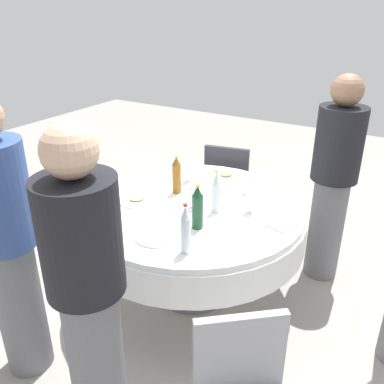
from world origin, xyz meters
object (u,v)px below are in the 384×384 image
Objects in this scene: plate_east at (156,181)px; person_rear at (88,295)px; bottle_clear_south at (216,193)px; bottle_dark_green_mid at (198,208)px; wine_glass_west at (250,180)px; chair_outer at (228,180)px; wine_glass_inner at (250,198)px; bottle_clear_rear at (185,230)px; plate_north at (156,236)px; dining_table at (192,222)px; person_south at (6,241)px; wine_glass_outer at (188,168)px; person_mid at (334,178)px; plate_far at (137,200)px; wine_glass_mid at (194,192)px; bottle_amber_left at (177,176)px; plate_front at (226,176)px.

person_rear reaches higher than plate_east.
bottle_dark_green_mid is at bearing 1.23° from bottle_clear_south.
bottle_dark_green_mid is 0.65m from wine_glass_west.
chair_outer is (-2.19, -0.38, -0.34)m from person_rear.
wine_glass_west is at bearing -156.54° from wine_glass_inner.
bottle_clear_rear is 0.27m from plate_north.
bottle_clear_rear is at bearing 0.67° from wine_glass_west.
bottle_clear_south reaches higher than chair_outer.
person_south reaches higher than dining_table.
person_mid reaches higher than wine_glass_outer.
person_rear is at bearing -2.80° from wine_glass_west.
plate_far is 0.16× the size of person_rear.
wine_glass_mid is at bearing -80.90° from bottle_clear_south.
wine_glass_inner is at bearing 110.42° from wine_glass_mid.
bottle_clear_rear is at bearing -83.94° from chair_outer.
bottle_amber_left is 1.23× the size of plate_front.
bottle_clear_rear reaches higher than chair_outer.
bottle_amber_left is at bearing -107.46° from bottle_clear_south.
person_south is at bearing -26.99° from wine_glass_west.
wine_glass_mid is 0.10× the size of person_mid.
wine_glass_mid reaches higher than wine_glass_inner.
plate_front is (-0.46, -0.40, -0.09)m from wine_glass_inner.
wine_glass_mid is 0.19× the size of chair_outer.
person_rear is at bearing 7.32° from wine_glass_mid.
person_rear is (0.94, -0.01, -0.02)m from bottle_dark_green_mid.
wine_glass_west is at bearing -99.08° from person_mid.
wine_glass_west is at bearing 105.99° from plate_east.
wine_glass_outer reaches higher than wine_glass_inner.
person_rear is at bearing 16.35° from bottle_amber_left.
wine_glass_outer reaches higher than plate_far.
bottle_amber_left is 0.97× the size of bottle_clear_south.
bottle_clear_south is at bearing 99.10° from wine_glass_mid.
plate_east is (-0.19, -0.63, -0.13)m from bottle_clear_south.
bottle_amber_left is 0.34m from plate_far.
wine_glass_west is (-0.65, 0.07, -0.03)m from bottle_dark_green_mid.
bottle_amber_left is at bearing -143.86° from bottle_clear_rear.
chair_outer is at bearing 179.56° from bottle_amber_left.
bottle_amber_left is 0.81m from bottle_clear_rear.
wine_glass_outer is 0.68× the size of plate_front.
wine_glass_inner is 1.11m from chair_outer.
wine_glass_west is at bearing -63.65° from chair_outer.
wine_glass_west is (-0.39, 0.27, 0.25)m from dining_table.
bottle_dark_green_mid is at bearing -99.24° from person_rear.
wine_glass_outer is at bearing -143.56° from wine_glass_mid.
dining_table is 0.52m from plate_north.
wine_glass_inner reaches higher than dining_table.
person_rear is 2.03m from person_mid.
bottle_clear_rear is at bearing 79.48° from plate_north.
dining_table is 0.50m from plate_east.
dining_table is 9.82× the size of wine_glass_mid.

